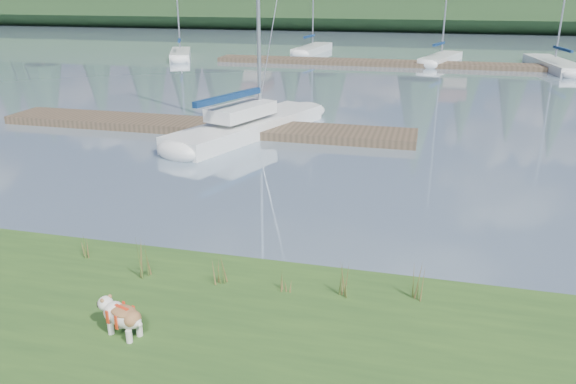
# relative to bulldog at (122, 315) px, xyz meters

# --- Properties ---
(ground) EXTENTS (200.00, 200.00, 0.00)m
(ground) POSITION_rel_bulldog_xyz_m (-0.27, 34.30, -0.67)
(ground) COLOR #778CA0
(ground) RESTS_ON ground
(ridge) EXTENTS (200.00, 20.00, 5.00)m
(ridge) POSITION_rel_bulldog_xyz_m (-0.27, 77.30, 1.83)
(ridge) COLOR #1B3118
(ridge) RESTS_ON ground
(bulldog) EXTENTS (0.86, 0.52, 0.50)m
(bulldog) POSITION_rel_bulldog_xyz_m (0.00, 0.00, 0.00)
(bulldog) COLOR silver
(bulldog) RESTS_ON bank
(sailboat_main) EXTENTS (4.47, 8.62, 12.33)m
(sailboat_main) POSITION_rel_bulldog_xyz_m (-2.10, 13.65, -0.24)
(sailboat_main) COLOR silver
(sailboat_main) RESTS_ON ground
(dock_near) EXTENTS (16.00, 2.00, 0.30)m
(dock_near) POSITION_rel_bulldog_xyz_m (-4.27, 13.30, -0.52)
(dock_near) COLOR #4C3D2C
(dock_near) RESTS_ON ground
(dock_far) EXTENTS (26.00, 2.20, 0.30)m
(dock_far) POSITION_rel_bulldog_xyz_m (1.73, 34.30, -0.52)
(dock_far) COLOR #4C3D2C
(dock_far) RESTS_ON ground
(sailboat_bg_0) EXTENTS (4.03, 7.07, 10.38)m
(sailboat_bg_0) POSITION_rel_bulldog_xyz_m (-15.08, 35.25, -0.34)
(sailboat_bg_0) COLOR silver
(sailboat_bg_0) RESTS_ON ground
(sailboat_bg_1) EXTENTS (2.22, 7.95, 11.72)m
(sailboat_bg_1) POSITION_rel_bulldog_xyz_m (-5.72, 41.71, -0.34)
(sailboat_bg_1) COLOR silver
(sailboat_bg_1) RESTS_ON ground
(sailboat_bg_2) EXTENTS (3.41, 7.54, 11.21)m
(sailboat_bg_2) POSITION_rel_bulldog_xyz_m (4.79, 37.20, -0.34)
(sailboat_bg_2) COLOR silver
(sailboat_bg_2) RESTS_ON ground
(sailboat_bg_3) EXTENTS (3.10, 9.42, 13.46)m
(sailboat_bg_3) POSITION_rel_bulldog_xyz_m (11.83, 35.89, -0.34)
(sailboat_bg_3) COLOR silver
(sailboat_bg_3) RESTS_ON ground
(weed_0) EXTENTS (0.17, 0.14, 0.72)m
(weed_0) POSITION_rel_bulldog_xyz_m (-0.54, 1.65, -0.01)
(weed_0) COLOR #475B23
(weed_0) RESTS_ON bank
(weed_1) EXTENTS (0.17, 0.14, 0.59)m
(weed_1) POSITION_rel_bulldog_xyz_m (0.78, 1.77, -0.07)
(weed_1) COLOR #475B23
(weed_1) RESTS_ON bank
(weed_2) EXTENTS (0.17, 0.14, 0.75)m
(weed_2) POSITION_rel_bulldog_xyz_m (2.89, 1.86, -0.00)
(weed_2) COLOR #475B23
(weed_2) RESTS_ON bank
(weed_3) EXTENTS (0.17, 0.14, 0.47)m
(weed_3) POSITION_rel_bulldog_xyz_m (-1.97, 2.10, -0.12)
(weed_3) COLOR #475B23
(weed_3) RESTS_ON bank
(weed_4) EXTENTS (0.17, 0.14, 0.39)m
(weed_4) POSITION_rel_bulldog_xyz_m (1.97, 1.77, -0.15)
(weed_4) COLOR #475B23
(weed_4) RESTS_ON bank
(weed_5) EXTENTS (0.17, 0.14, 0.65)m
(weed_5) POSITION_rel_bulldog_xyz_m (4.07, 2.06, -0.04)
(weed_5) COLOR #475B23
(weed_5) RESTS_ON bank
(mud_lip) EXTENTS (60.00, 0.50, 0.14)m
(mud_lip) POSITION_rel_bulldog_xyz_m (-0.27, 2.70, -0.60)
(mud_lip) COLOR #33281C
(mud_lip) RESTS_ON ground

